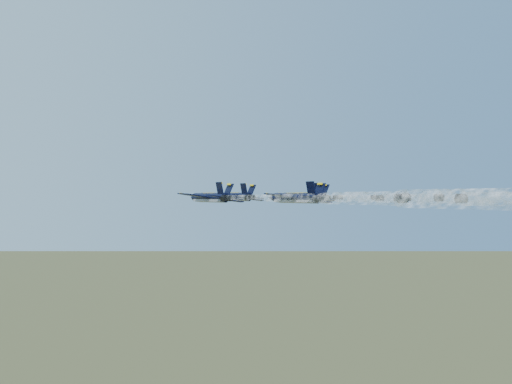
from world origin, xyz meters
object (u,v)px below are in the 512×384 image
jet_right (303,197)px  jet_slot (295,198)px  jet_left (209,198)px  jet_lead (233,197)px

jet_right → jet_slot: 17.25m
jet_left → jet_lead: bearing=45.8°
jet_left → jet_slot: 17.10m
jet_lead → jet_right: size_ratio=1.00×
jet_left → jet_right: 20.92m
jet_lead → jet_right: (9.21, -12.33, 0.00)m
jet_left → jet_slot: (9.30, -14.35, 0.00)m
jet_lead → jet_left: (-11.66, -10.79, 0.00)m
jet_left → jet_right: size_ratio=1.00×
jet_right → jet_slot: (-11.56, -12.81, 0.00)m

